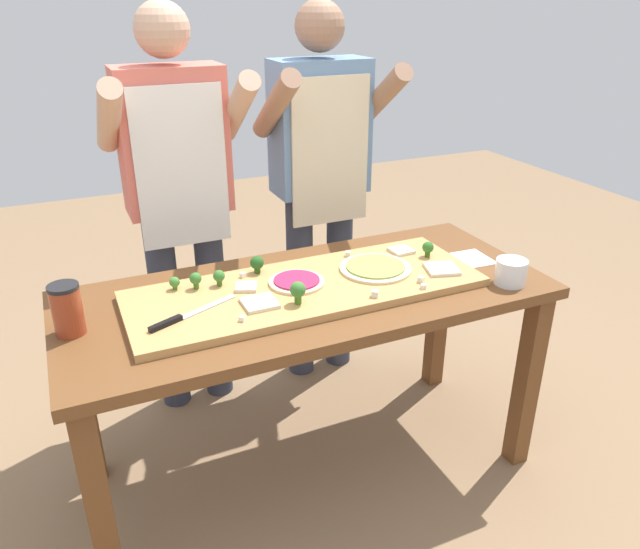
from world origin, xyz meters
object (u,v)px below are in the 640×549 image
at_px(cheese_crumble_c, 421,279).
at_px(cook_left, 178,186).
at_px(pizza_whole_pesto_green, 376,268).
at_px(broccoli_floret_front_right, 196,279).
at_px(recipe_note, 474,258).
at_px(broccoli_floret_front_mid, 298,291).
at_px(cook_right, 321,169).
at_px(cheese_crumble_f, 348,254).
at_px(cheese_crumble_d, 243,275).
at_px(prep_table, 308,318).
at_px(cheese_crumble_a, 375,294).
at_px(sauce_jar, 67,309).
at_px(pizza_slice_near_left, 442,269).
at_px(broccoli_floret_back_mid, 219,277).
at_px(pizza_slice_center, 246,287).
at_px(cheese_crumble_b, 423,287).
at_px(flour_cup, 511,273).
at_px(broccoli_floret_back_left, 175,282).
at_px(pizza_slice_far_right, 260,303).
at_px(pizza_slice_near_right, 401,251).
at_px(cheese_crumble_e, 242,319).
at_px(chefs_knife, 182,317).
at_px(broccoli_floret_back_right, 257,263).
at_px(broccoli_floret_center_left, 428,248).
at_px(pizza_whole_beet_magenta, 297,282).

relative_size(cheese_crumble_c, cook_left, 0.01).
height_order(pizza_whole_pesto_green, broccoli_floret_front_right, broccoli_floret_front_right).
bearing_deg(recipe_note, cook_left, 146.13).
relative_size(pizza_whole_pesto_green, broccoli_floret_front_mid, 3.41).
bearing_deg(broccoli_floret_front_right, cook_right, 37.32).
distance_m(broccoli_floret_front_mid, cheese_crumble_f, 0.42).
distance_m(broccoli_floret_front_mid, cheese_crumble_d, 0.28).
relative_size(prep_table, cheese_crumble_a, 77.47).
relative_size(cook_left, cook_right, 1.00).
height_order(pizza_whole_pesto_green, cheese_crumble_c, cheese_crumble_c).
xyz_separation_m(cheese_crumble_c, cheese_crumble_d, (-0.54, 0.28, -0.00)).
bearing_deg(sauce_jar, broccoli_floret_front_right, 12.42).
bearing_deg(pizza_slice_near_left, broccoli_floret_back_mid, 164.80).
height_order(prep_table, cheese_crumble_f, cheese_crumble_f).
distance_m(pizza_slice_center, cheese_crumble_b, 0.59).
bearing_deg(recipe_note, flour_cup, -95.68).
bearing_deg(broccoli_floret_back_left, recipe_note, -7.48).
xyz_separation_m(pizza_slice_near_left, cheese_crumble_d, (-0.66, 0.23, 0.00)).
bearing_deg(pizza_slice_far_right, cook_left, 96.46).
distance_m(pizza_slice_near_left, sauce_jar, 1.23).
bearing_deg(broccoli_floret_front_mid, recipe_note, 8.48).
relative_size(broccoli_floret_front_mid, cheese_crumble_d, 4.30).
relative_size(pizza_slice_near_left, cook_right, 0.06).
xyz_separation_m(pizza_slice_near_right, cheese_crumble_e, (-0.71, -0.26, 0.00)).
bearing_deg(chefs_knife, broccoli_floret_back_left, 83.28).
distance_m(chefs_knife, broccoli_floret_back_right, 0.39).
distance_m(prep_table, pizza_whole_pesto_green, 0.30).
bearing_deg(chefs_knife, pizza_slice_near_left, -1.66).
height_order(broccoli_floret_back_right, broccoli_floret_back_mid, broccoli_floret_back_right).
relative_size(cheese_crumble_b, cheese_crumble_d, 0.90).
bearing_deg(pizza_slice_far_right, cheese_crumble_a, -15.64).
bearing_deg(flour_cup, pizza_slice_far_right, 169.57).
xyz_separation_m(cheese_crumble_c, flour_cup, (0.31, -0.09, 0.00)).
bearing_deg(flour_cup, pizza_slice_near_left, 143.21).
distance_m(broccoli_floret_back_left, cheese_crumble_a, 0.66).
xyz_separation_m(pizza_slice_near_left, cheese_crumble_b, (-0.14, -0.10, 0.00)).
bearing_deg(broccoli_floret_back_left, pizza_slice_near_left, -14.77).
distance_m(cheese_crumble_c, cook_right, 0.81).
xyz_separation_m(pizza_slice_near_left, cook_left, (-0.75, 0.73, 0.19)).
distance_m(pizza_slice_center, broccoli_floret_back_right, 0.13).
height_order(pizza_slice_far_right, pizza_slice_center, same).
height_order(pizza_slice_near_left, flour_cup, flour_cup).
bearing_deg(broccoli_floret_front_right, cheese_crumble_d, 7.66).
xyz_separation_m(broccoli_floret_center_left, cook_right, (-0.16, 0.61, 0.16)).
xyz_separation_m(pizza_slice_center, sauce_jar, (-0.55, -0.02, 0.05)).
relative_size(sauce_jar, cook_right, 0.09).
height_order(pizza_whole_beet_magenta, pizza_slice_near_right, pizza_whole_beet_magenta).
relative_size(broccoli_floret_back_right, broccoli_floret_front_mid, 0.84).
bearing_deg(cheese_crumble_b, cheese_crumble_f, 106.90).
xyz_separation_m(pizza_slice_far_right, cheese_crumble_f, (0.43, 0.23, 0.00)).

